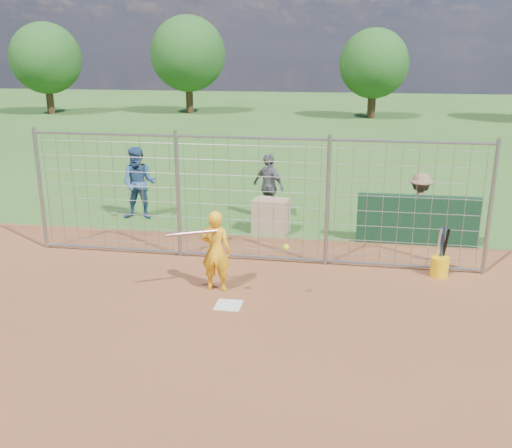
% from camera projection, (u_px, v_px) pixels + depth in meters
% --- Properties ---
extents(ground, '(100.00, 100.00, 0.00)m').
position_uv_depth(ground, '(231.00, 301.00, 9.75)').
color(ground, '#2D591E').
rests_on(ground, ground).
extents(infield_dirt, '(18.00, 18.00, 0.00)m').
position_uv_depth(infield_dirt, '(180.00, 403.00, 6.92)').
color(infield_dirt, brown).
rests_on(infield_dirt, ground).
extents(home_plate, '(0.43, 0.43, 0.02)m').
position_uv_depth(home_plate, '(228.00, 305.00, 9.56)').
color(home_plate, silver).
rests_on(home_plate, ground).
extents(dugout_wall, '(2.60, 0.20, 1.10)m').
position_uv_depth(dugout_wall, '(417.00, 220.00, 12.44)').
color(dugout_wall, '#11381E').
rests_on(dugout_wall, ground).
extents(batter, '(0.56, 0.39, 1.47)m').
position_uv_depth(batter, '(216.00, 251.00, 9.99)').
color(batter, '#FFAC16').
rests_on(batter, ground).
extents(bystander_a, '(0.94, 0.76, 1.83)m').
position_uv_depth(bystander_a, '(139.00, 183.00, 14.25)').
color(bystander_a, navy).
rests_on(bystander_a, ground).
extents(bystander_b, '(1.03, 0.87, 1.65)m').
position_uv_depth(bystander_b, '(268.00, 186.00, 14.33)').
color(bystander_b, '#5D5D63').
rests_on(bystander_b, ground).
extents(bystander_c, '(1.08, 0.75, 1.53)m').
position_uv_depth(bystander_c, '(419.00, 207.00, 12.71)').
color(bystander_c, brown).
rests_on(bystander_c, ground).
extents(equipment_bin, '(0.87, 0.66, 0.80)m').
position_uv_depth(equipment_bin, '(271.00, 216.00, 13.29)').
color(equipment_bin, tan).
rests_on(equipment_bin, ground).
extents(equipment_in_play, '(2.06, 0.45, 0.23)m').
position_uv_depth(equipment_in_play, '(214.00, 236.00, 9.56)').
color(equipment_in_play, silver).
rests_on(equipment_in_play, ground).
extents(bucket_with_bats, '(0.34, 0.39, 0.98)m').
position_uv_depth(bucket_with_bats, '(440.00, 264.00, 10.75)').
color(bucket_with_bats, yellow).
rests_on(bucket_with_bats, ground).
extents(backstop_fence, '(9.08, 0.08, 2.60)m').
position_uv_depth(backstop_fence, '(251.00, 200.00, 11.26)').
color(backstop_fence, gray).
rests_on(backstop_fence, ground).
extents(tree_line, '(44.66, 6.72, 6.48)m').
position_uv_depth(tree_line, '(376.00, 56.00, 34.68)').
color(tree_line, '#3F2B19').
rests_on(tree_line, ground).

